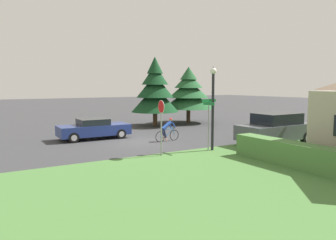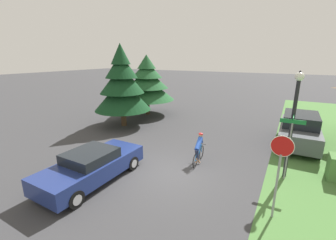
{
  "view_description": "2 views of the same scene",
  "coord_description": "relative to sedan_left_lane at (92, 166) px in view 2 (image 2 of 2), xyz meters",
  "views": [
    {
      "loc": [
        17.9,
        -8.68,
        3.45
      ],
      "look_at": [
        0.93,
        1.61,
        1.33
      ],
      "focal_mm": 35.0,
      "sensor_mm": 36.0,
      "label": 1
    },
    {
      "loc": [
        4.28,
        -7.66,
        4.89
      ],
      "look_at": [
        -0.97,
        1.82,
        1.85
      ],
      "focal_mm": 24.0,
      "sensor_mm": 36.0,
      "label": 2
    }
  ],
  "objects": [
    {
      "name": "cyclist",
      "position": [
        3.18,
        3.59,
        0.05
      ],
      "size": [
        0.44,
        1.76,
        1.45
      ],
      "rotation": [
        0.0,
        0.0,
        1.66
      ],
      "color": "black",
      "rests_on": "ground"
    },
    {
      "name": "ground_plane",
      "position": [
        2.39,
        1.96,
        -0.65
      ],
      "size": [
        140.0,
        140.0,
        0.0
      ],
      "primitive_type": "plane",
      "color": "#38383A"
    },
    {
      "name": "conifer_tall_far",
      "position": [
        -4.3,
        10.37,
        2.13
      ],
      "size": [
        4.64,
        4.64,
        5.1
      ],
      "color": "#4C3823",
      "rests_on": "ground"
    },
    {
      "name": "street_name_sign",
      "position": [
        6.85,
        3.91,
        1.24
      ],
      "size": [
        0.9,
        0.9,
        2.73
      ],
      "color": "gray",
      "rests_on": "ground"
    },
    {
      "name": "stop_sign",
      "position": [
        6.64,
        1.18,
        1.24
      ],
      "size": [
        0.64,
        0.07,
        2.73
      ],
      "rotation": [
        0.0,
        0.0,
        3.08
      ],
      "color": "gray",
      "rests_on": "ground"
    },
    {
      "name": "conifer_tall_near",
      "position": [
        -3.92,
        6.67,
        2.34
      ],
      "size": [
        4.0,
        4.0,
        5.82
      ],
      "color": "#4C3823",
      "rests_on": "ground"
    },
    {
      "name": "parked_suv_right",
      "position": [
        7.33,
        8.53,
        0.26
      ],
      "size": [
        2.04,
        4.79,
        1.82
      ],
      "rotation": [
        0.0,
        0.0,
        1.57
      ],
      "color": "#4C5156",
      "rests_on": "ground"
    },
    {
      "name": "sedan_left_lane",
      "position": [
        0.0,
        0.0,
        0.0
      ],
      "size": [
        1.92,
        4.49,
        1.31
      ],
      "rotation": [
        0.0,
        0.0,
        1.56
      ],
      "color": "navy",
      "rests_on": "ground"
    },
    {
      "name": "street_lamp",
      "position": [
        6.85,
        4.18,
        2.11
      ],
      "size": [
        0.33,
        0.33,
        4.42
      ],
      "color": "black",
      "rests_on": "ground"
    }
  ]
}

